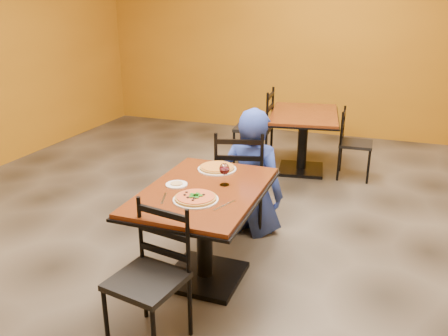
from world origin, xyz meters
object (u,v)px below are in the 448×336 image
at_px(table_second, 303,128).
at_px(pizza_far, 217,167).
at_px(chair_second_right, 356,144).
at_px(wine_glass, 224,173).
at_px(side_plate, 177,185).
at_px(table_main, 204,213).
at_px(chair_main_far, 240,179).
at_px(chair_second_left, 253,128).
at_px(plate_main, 196,200).
at_px(plate_far, 217,169).
at_px(chair_main_near, 147,282).
at_px(diner, 253,171).
at_px(pizza_main, 196,197).

xyz_separation_m(table_second, pizza_far, (-0.28, -2.24, 0.22)).
xyz_separation_m(chair_second_right, wine_glass, (-0.75, -2.52, 0.42)).
bearing_deg(side_plate, chair_second_right, 67.82).
distance_m(table_main, chair_main_far, 0.93).
relative_size(chair_second_left, plate_main, 3.24).
bearing_deg(plate_far, chair_main_near, -90.01).
xyz_separation_m(chair_main_near, chair_main_far, (0.02, 1.70, 0.04)).
relative_size(plate_main, wine_glass, 1.72).
xyz_separation_m(chair_main_far, chair_second_left, (-0.38, 1.72, 0.02)).
bearing_deg(diner, table_main, 89.57).
xyz_separation_m(chair_main_far, plate_far, (-0.02, -0.52, 0.27)).
xyz_separation_m(plate_main, side_plate, (-0.24, 0.20, 0.00)).
relative_size(plate_main, pizza_main, 1.09).
distance_m(chair_second_right, plate_main, 2.99).
bearing_deg(wine_glass, side_plate, -159.01).
height_order(table_main, diner, diner).
bearing_deg(plate_far, plate_main, -82.57).
bearing_deg(chair_main_far, pizza_far, 72.43).
bearing_deg(diner, plate_main, 92.09).
bearing_deg(wine_glass, plate_main, -104.95).
bearing_deg(pizza_main, chair_second_left, 98.73).
bearing_deg(side_plate, pizza_main, -40.07).
xyz_separation_m(plate_main, plate_far, (-0.08, 0.62, 0.00)).
relative_size(plate_main, plate_far, 1.00).
relative_size(table_main, chair_second_right, 1.47).
bearing_deg(plate_far, wine_glass, -59.68).
bearing_deg(side_plate, plate_far, 68.78).
bearing_deg(diner, chair_main_far, 3.32).
xyz_separation_m(chair_main_far, chair_second_right, (0.90, 1.72, -0.07)).
distance_m(chair_second_left, plate_main, 2.90).
bearing_deg(chair_second_right, table_second, 87.87).
height_order(table_second, chair_main_far, chair_main_far).
relative_size(chair_second_left, wine_glass, 5.58).
height_order(chair_second_right, plate_far, chair_second_right).
height_order(chair_second_right, diner, diner).
height_order(pizza_main, side_plate, pizza_main).
distance_m(chair_second_left, wine_glass, 2.60).
distance_m(table_second, chair_main_near, 3.43).
relative_size(chair_main_far, chair_second_left, 0.97).
xyz_separation_m(chair_main_near, plate_far, (0.00, 1.18, 0.31)).
height_order(table_second, chair_main_near, chair_main_near).
bearing_deg(wine_glass, plate_far, 120.32).
bearing_deg(wine_glass, chair_main_near, -100.66).
bearing_deg(chair_main_near, table_main, 95.75).
bearing_deg(chair_second_left, wine_glass, 6.81).
distance_m(chair_second_right, wine_glass, 2.67).
distance_m(chair_main_near, chair_main_far, 1.70).
xyz_separation_m(table_second, chair_main_far, (-0.26, -1.72, -0.07)).
bearing_deg(table_second, plate_far, -97.17).
bearing_deg(chair_main_near, plate_far, 99.60).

